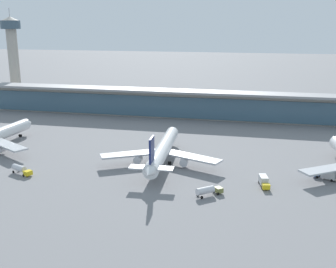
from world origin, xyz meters
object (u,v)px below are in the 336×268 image
Objects in this scene: service_truck_under_wing_olive at (208,190)px; service_truck_on_taxiway_yellow at (264,181)px; service_truck_near_nose_blue at (326,174)px; control_tower at (13,52)px; airliner_centre_stand at (163,150)px; service_truck_by_tail_yellow at (21,169)px.

service_truck_on_taxiway_yellow reaches higher than service_truck_under_wing_olive.
control_tower is (-175.15, 98.87, 30.43)m from service_truck_near_nose_blue.
service_truck_near_nose_blue is (56.35, -4.14, -3.14)m from airliner_centre_stand.
service_truck_near_nose_blue is at bearing 10.02° from service_truck_by_tail_yellow.
service_truck_near_nose_blue and service_truck_on_taxiway_yellow have the same top height.
service_truck_near_nose_blue is 0.13× the size of control_tower.
service_truck_under_wing_olive is at bearing -144.56° from service_truck_on_taxiway_yellow.
service_truck_under_wing_olive is at bearing -148.63° from service_truck_near_nose_blue.
service_truck_by_tail_yellow is at bearing -57.43° from control_tower.
service_truck_by_tail_yellow is (-100.63, -17.78, 0.02)m from service_truck_near_nose_blue.
service_truck_on_taxiway_yellow is at bearing 35.44° from service_truck_under_wing_olive.
control_tower is (-74.52, 116.65, 30.41)m from service_truck_by_tail_yellow.
service_truck_on_taxiway_yellow is at bearing -152.19° from service_truck_near_nose_blue.
airliner_centre_stand is 154.38m from control_tower.
service_truck_by_tail_yellow is 141.72m from control_tower.
service_truck_near_nose_blue is 42.27m from service_truck_under_wing_olive.
service_truck_near_nose_blue is 22.59m from service_truck_on_taxiway_yellow.
airliner_centre_stand is 49.50m from service_truck_by_tail_yellow.
airliner_centre_stand is at bearing 175.80° from service_truck_near_nose_blue.
service_truck_under_wing_olive is (-36.09, -22.00, 0.02)m from service_truck_near_nose_blue.
service_truck_by_tail_yellow is 1.15× the size of service_truck_on_taxiway_yellow.
service_truck_near_nose_blue is at bearing 27.81° from service_truck_on_taxiway_yellow.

